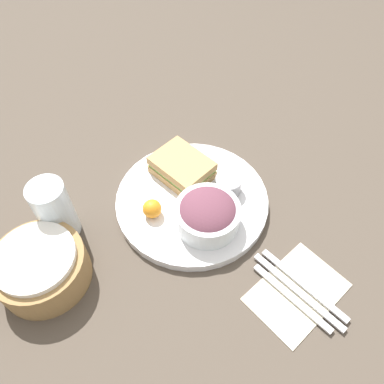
{
  "coord_description": "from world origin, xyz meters",
  "views": [
    {
      "loc": [
        -0.35,
        0.32,
        0.66
      ],
      "look_at": [
        0.0,
        0.0,
        0.04
      ],
      "focal_mm": 35.0,
      "sensor_mm": 36.0,
      "label": 1
    }
  ],
  "objects_px": {
    "sandwich": "(182,168)",
    "fork": "(303,284)",
    "dressing_cup": "(228,185)",
    "knife": "(298,291)",
    "salad_bowl": "(207,214)",
    "spoon": "(292,297)",
    "bread_basket": "(41,267)",
    "drink_glass": "(55,210)",
    "plate": "(192,201)"
  },
  "relations": [
    {
      "from": "bread_basket",
      "to": "spoon",
      "type": "distance_m",
      "value": 0.46
    },
    {
      "from": "drink_glass",
      "to": "knife",
      "type": "distance_m",
      "value": 0.48
    },
    {
      "from": "sandwich",
      "to": "salad_bowl",
      "type": "bearing_deg",
      "value": 160.27
    },
    {
      "from": "drink_glass",
      "to": "spoon",
      "type": "bearing_deg",
      "value": -150.42
    },
    {
      "from": "dressing_cup",
      "to": "knife",
      "type": "distance_m",
      "value": 0.25
    },
    {
      "from": "dressing_cup",
      "to": "fork",
      "type": "distance_m",
      "value": 0.25
    },
    {
      "from": "drink_glass",
      "to": "fork",
      "type": "xyz_separation_m",
      "value": [
        -0.41,
        -0.27,
        -0.06
      ]
    },
    {
      "from": "dressing_cup",
      "to": "spoon",
      "type": "height_order",
      "value": "dressing_cup"
    },
    {
      "from": "bread_basket",
      "to": "plate",
      "type": "bearing_deg",
      "value": -99.83
    },
    {
      "from": "sandwich",
      "to": "salad_bowl",
      "type": "xyz_separation_m",
      "value": [
        -0.13,
        0.05,
        0.01
      ]
    },
    {
      "from": "sandwich",
      "to": "fork",
      "type": "xyz_separation_m",
      "value": [
        -0.34,
        0.0,
        -0.04
      ]
    },
    {
      "from": "drink_glass",
      "to": "knife",
      "type": "bearing_deg",
      "value": -148.51
    },
    {
      "from": "spoon",
      "to": "salad_bowl",
      "type": "bearing_deg",
      "value": -179.05
    },
    {
      "from": "fork",
      "to": "bread_basket",
      "type": "bearing_deg",
      "value": -135.92
    },
    {
      "from": "sandwich",
      "to": "dressing_cup",
      "type": "xyz_separation_m",
      "value": [
        -0.1,
        -0.04,
        -0.0
      ]
    },
    {
      "from": "salad_bowl",
      "to": "knife",
      "type": "xyz_separation_m",
      "value": [
        -0.21,
        -0.03,
        -0.05
      ]
    },
    {
      "from": "salad_bowl",
      "to": "dressing_cup",
      "type": "distance_m",
      "value": 0.1
    },
    {
      "from": "dressing_cup",
      "to": "bread_basket",
      "type": "xyz_separation_m",
      "value": [
        0.09,
        0.39,
        0.0
      ]
    },
    {
      "from": "knife",
      "to": "spoon",
      "type": "bearing_deg",
      "value": -90.0
    },
    {
      "from": "plate",
      "to": "salad_bowl",
      "type": "bearing_deg",
      "value": 163.78
    },
    {
      "from": "dressing_cup",
      "to": "bread_basket",
      "type": "distance_m",
      "value": 0.4
    },
    {
      "from": "dressing_cup",
      "to": "spoon",
      "type": "bearing_deg",
      "value": 161.8
    },
    {
      "from": "fork",
      "to": "knife",
      "type": "xyz_separation_m",
      "value": [
        -0.0,
        0.02,
        0.0
      ]
    },
    {
      "from": "sandwich",
      "to": "fork",
      "type": "bearing_deg",
      "value": 179.93
    },
    {
      "from": "sandwich",
      "to": "spoon",
      "type": "relative_size",
      "value": 0.75
    },
    {
      "from": "sandwich",
      "to": "drink_glass",
      "type": "height_order",
      "value": "drink_glass"
    },
    {
      "from": "salad_bowl",
      "to": "spoon",
      "type": "relative_size",
      "value": 0.76
    },
    {
      "from": "knife",
      "to": "bread_basket",
      "type": "bearing_deg",
      "value": -137.5
    },
    {
      "from": "salad_bowl",
      "to": "knife",
      "type": "relative_size",
      "value": 0.65
    },
    {
      "from": "drink_glass",
      "to": "fork",
      "type": "relative_size",
      "value": 0.72
    },
    {
      "from": "drink_glass",
      "to": "knife",
      "type": "height_order",
      "value": "drink_glass"
    },
    {
      "from": "fork",
      "to": "salad_bowl",
      "type": "bearing_deg",
      "value": -169.5
    },
    {
      "from": "salad_bowl",
      "to": "spoon",
      "type": "distance_m",
      "value": 0.22
    },
    {
      "from": "knife",
      "to": "drink_glass",
      "type": "bearing_deg",
      "value": -150.29
    },
    {
      "from": "drink_glass",
      "to": "bread_basket",
      "type": "distance_m",
      "value": 0.11
    },
    {
      "from": "fork",
      "to": "drink_glass",
      "type": "bearing_deg",
      "value": -148.45
    },
    {
      "from": "spoon",
      "to": "fork",
      "type": "bearing_deg",
      "value": 90.0
    },
    {
      "from": "salad_bowl",
      "to": "knife",
      "type": "bearing_deg",
      "value": -172.45
    },
    {
      "from": "sandwich",
      "to": "drink_glass",
      "type": "relative_size",
      "value": 0.94
    },
    {
      "from": "dressing_cup",
      "to": "knife",
      "type": "bearing_deg",
      "value": 165.65
    },
    {
      "from": "bread_basket",
      "to": "fork",
      "type": "bearing_deg",
      "value": -134.13
    },
    {
      "from": "salad_bowl",
      "to": "bread_basket",
      "type": "bearing_deg",
      "value": 67.75
    },
    {
      "from": "dressing_cup",
      "to": "fork",
      "type": "relative_size",
      "value": 0.29
    },
    {
      "from": "plate",
      "to": "sandwich",
      "type": "bearing_deg",
      "value": -23.3
    },
    {
      "from": "drink_glass",
      "to": "spoon",
      "type": "xyz_separation_m",
      "value": [
        -0.41,
        -0.23,
        -0.06
      ]
    },
    {
      "from": "salad_bowl",
      "to": "knife",
      "type": "distance_m",
      "value": 0.22
    },
    {
      "from": "bread_basket",
      "to": "fork",
      "type": "relative_size",
      "value": 0.88
    },
    {
      "from": "dressing_cup",
      "to": "bread_basket",
      "type": "bearing_deg",
      "value": 76.83
    },
    {
      "from": "plate",
      "to": "drink_glass",
      "type": "relative_size",
      "value": 2.36
    },
    {
      "from": "salad_bowl",
      "to": "drink_glass",
      "type": "relative_size",
      "value": 0.94
    }
  ]
}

